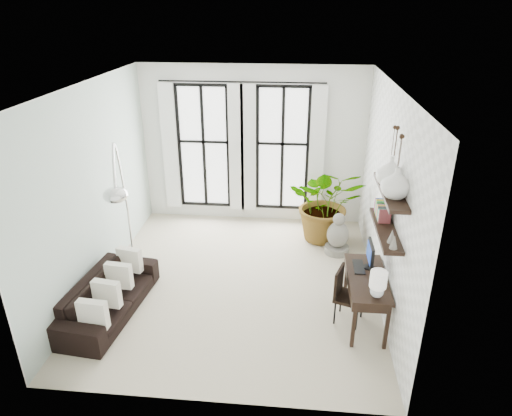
# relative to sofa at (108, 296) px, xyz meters

# --- Properties ---
(floor) EXTENTS (5.00, 5.00, 0.00)m
(floor) POSITION_rel_sofa_xyz_m (1.80, 0.97, -0.29)
(floor) COLOR beige
(floor) RESTS_ON ground
(ceiling) EXTENTS (5.00, 5.00, 0.00)m
(ceiling) POSITION_rel_sofa_xyz_m (1.80, 0.97, 2.91)
(ceiling) COLOR white
(ceiling) RESTS_ON wall_back
(wall_left) EXTENTS (0.00, 5.00, 5.00)m
(wall_left) POSITION_rel_sofa_xyz_m (-0.45, 0.97, 1.31)
(wall_left) COLOR #B5CABD
(wall_left) RESTS_ON floor
(wall_right) EXTENTS (0.00, 5.00, 5.00)m
(wall_right) POSITION_rel_sofa_xyz_m (4.05, 0.97, 1.31)
(wall_right) COLOR white
(wall_right) RESTS_ON floor
(wall_back) EXTENTS (4.50, 0.00, 4.50)m
(wall_back) POSITION_rel_sofa_xyz_m (1.80, 3.47, 1.31)
(wall_back) COLOR white
(wall_back) RESTS_ON floor
(windows) EXTENTS (3.26, 0.13, 2.65)m
(windows) POSITION_rel_sofa_xyz_m (1.60, 3.40, 1.27)
(windows) COLOR white
(windows) RESTS_ON wall_back
(wall_shelves) EXTENTS (0.25, 1.30, 0.60)m
(wall_shelves) POSITION_rel_sofa_xyz_m (3.91, 0.20, 1.44)
(wall_shelves) COLOR black
(wall_shelves) RESTS_ON wall_right
(sofa) EXTENTS (0.97, 2.04, 0.57)m
(sofa) POSITION_rel_sofa_xyz_m (0.00, 0.00, 0.00)
(sofa) COLOR black
(sofa) RESTS_ON floor
(throw_pillows) EXTENTS (0.40, 1.52, 0.40)m
(throw_pillows) POSITION_rel_sofa_xyz_m (0.10, -0.00, 0.21)
(throw_pillows) COLOR silver
(throw_pillows) RESTS_ON sofa
(plant) EXTENTS (1.41, 1.23, 1.53)m
(plant) POSITION_rel_sofa_xyz_m (3.29, 2.66, 0.48)
(plant) COLOR #2D7228
(plant) RESTS_ON floor
(desk) EXTENTS (0.54, 1.27, 1.14)m
(desk) POSITION_rel_sofa_xyz_m (3.75, 0.11, 0.42)
(desk) COLOR black
(desk) RESTS_ON floor
(desk_chair) EXTENTS (0.51, 0.51, 0.84)m
(desk_chair) POSITION_rel_sofa_xyz_m (3.46, 0.17, 0.19)
(desk_chair) COLOR black
(desk_chair) RESTS_ON floor
(arc_lamp) EXTENTS (0.75, 1.64, 2.47)m
(arc_lamp) POSITION_rel_sofa_xyz_m (0.10, 0.69, 1.62)
(arc_lamp) COLOR silver
(arc_lamp) RESTS_ON floor
(buddha) EXTENTS (0.44, 0.44, 0.80)m
(buddha) POSITION_rel_sofa_xyz_m (3.50, 2.12, 0.05)
(buddha) COLOR gray
(buddha) RESTS_ON floor
(vase_a) EXTENTS (0.37, 0.37, 0.38)m
(vase_a) POSITION_rel_sofa_xyz_m (3.91, -0.09, 1.98)
(vase_a) COLOR white
(vase_a) RESTS_ON shelf_upper
(vase_b) EXTENTS (0.37, 0.37, 0.38)m
(vase_b) POSITION_rel_sofa_xyz_m (3.91, 0.31, 1.98)
(vase_b) COLOR white
(vase_b) RESTS_ON shelf_upper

